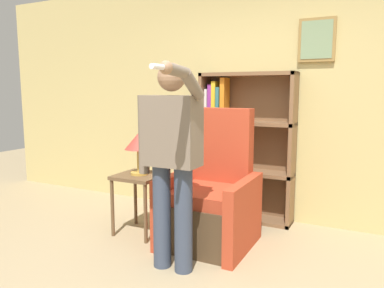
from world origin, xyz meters
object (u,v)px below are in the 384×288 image
Objects in this scene: armchair at (212,203)px; side_table at (140,185)px; table_lamp at (139,143)px; person_standing at (171,154)px; bookcase at (237,149)px.

armchair is 0.79m from side_table.
table_lamp is (-0.00, 0.00, 0.43)m from side_table.
person_standing is at bearing -95.97° from armchair.
table_lamp is (-0.72, -0.93, 0.14)m from bookcase.
side_table is at bearing 0.00° from table_lamp.
armchair is at bearing 84.03° from person_standing.
armchair reaches higher than table_lamp.
bookcase is at bearing 52.10° from table_lamp.
bookcase is 2.68× the size of side_table.
person_standing is 1.00m from side_table.
bookcase is 1.49m from person_standing.
person_standing is (-0.07, -0.67, 0.58)m from armchair.
person_standing is at bearing -38.42° from table_lamp.
bookcase reaches higher than armchair.
person_standing is at bearing -38.42° from side_table.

